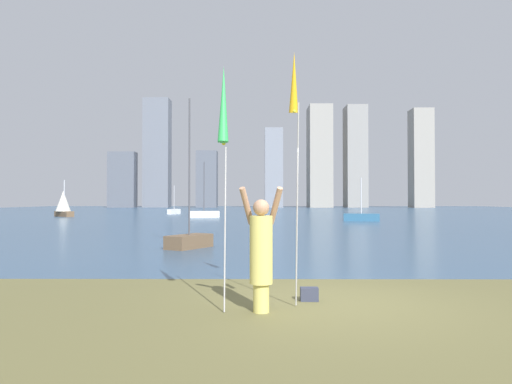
{
  "coord_description": "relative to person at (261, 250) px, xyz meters",
  "views": [
    {
      "loc": [
        -1.27,
        -7.55,
        1.7
      ],
      "look_at": [
        -1.41,
        15.19,
        2.11
      ],
      "focal_mm": 31.55,
      "sensor_mm": 36.0,
      "label": 1
    }
  ],
  "objects": [
    {
      "name": "kite_flag_left",
      "position": [
        -0.56,
        -0.23,
        2.1
      ],
      "size": [
        0.16,
        0.65,
        3.71
      ],
      "color": "#B2B2B7",
      "rests_on": "ground"
    },
    {
      "name": "skyline_tower_3",
      "position": [
        3.4,
        96.27,
        8.14
      ],
      "size": [
        4.09,
        3.99,
        18.16
      ],
      "color": "gray",
      "rests_on": "ground"
    },
    {
      "name": "skyline_tower_6",
      "position": [
        36.92,
        95.52,
        10.26
      ],
      "size": [
        4.61,
        4.42,
        22.41
      ],
      "color": "gray",
      "rests_on": "ground"
    },
    {
      "name": "ground",
      "position": [
        1.23,
        51.63,
        -1.0
      ],
      "size": [
        120.0,
        138.0,
        0.12
      ],
      "color": "brown"
    },
    {
      "name": "sailboat_4",
      "position": [
        -10.33,
        47.55,
        -0.6
      ],
      "size": [
        1.27,
        2.42,
        3.47
      ],
      "color": "white",
      "rests_on": "ground"
    },
    {
      "name": "skyline_tower_1",
      "position": [
        -23.95,
        98.37,
        11.79
      ],
      "size": [
        5.97,
        4.32,
        25.46
      ],
      "color": "slate",
      "rests_on": "ground"
    },
    {
      "name": "sailboat_7",
      "position": [
        -2.51,
        9.1,
        -0.64
      ],
      "size": [
        1.61,
        1.96,
        5.34
      ],
      "color": "brown",
      "rests_on": "ground"
    },
    {
      "name": "skyline_tower_2",
      "position": [
        -12.03,
        96.65,
        5.57
      ],
      "size": [
        4.74,
        3.62,
        13.02
      ],
      "color": "#565B66",
      "rests_on": "ground"
    },
    {
      "name": "kite_flag_right",
      "position": [
        0.56,
        0.66,
        2.61
      ],
      "size": [
        0.16,
        1.05,
        4.19
      ],
      "color": "#B2B2B7",
      "rests_on": "ground"
    },
    {
      "name": "person",
      "position": [
        0.0,
        0.0,
        0.0
      ],
      "size": [
        0.7,
        0.52,
        1.91
      ],
      "rotation": [
        0.0,
        0.0,
        -0.31
      ],
      "color": "#D8CC66",
      "rests_on": "ground"
    },
    {
      "name": "skyline_tower_4",
      "position": [
        14.19,
        98.54,
        10.88
      ],
      "size": [
        5.27,
        7.89,
        23.64
      ],
      "color": "gray",
      "rests_on": "ground"
    },
    {
      "name": "sailboat_0",
      "position": [
        -5.38,
        36.85,
        -0.53
      ],
      "size": [
        3.03,
        1.16,
        5.44
      ],
      "color": "silver",
      "rests_on": "ground"
    },
    {
      "name": "sailboat_6",
      "position": [
        -20.32,
        39.58,
        0.39
      ],
      "size": [
        2.73,
        2.62,
        3.77
      ],
      "color": "brown",
      "rests_on": "ground"
    },
    {
      "name": "bag",
      "position": [
        0.82,
        0.75,
        -0.83
      ],
      "size": [
        0.3,
        0.16,
        0.23
      ],
      "color": "#33384C",
      "rests_on": "ground"
    },
    {
      "name": "skyline_tower_5",
      "position": [
        22.53,
        98.16,
        10.87
      ],
      "size": [
        4.73,
        5.95,
        23.61
      ],
      "color": "gray",
      "rests_on": "ground"
    },
    {
      "name": "skyline_tower_0",
      "position": [
        -31.47,
        96.3,
        5.44
      ],
      "size": [
        6.12,
        3.22,
        12.77
      ],
      "color": "#565B66",
      "rests_on": "ground"
    },
    {
      "name": "sailboat_3",
      "position": [
        8.32,
        29.85,
        -0.62
      ],
      "size": [
        2.95,
        1.38,
        3.54
      ],
      "color": "#2D6084",
      "rests_on": "ground"
    }
  ]
}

